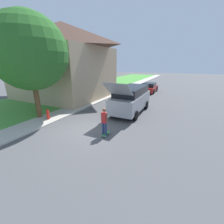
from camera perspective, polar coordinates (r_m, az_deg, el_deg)
name	(u,v)px	position (r m, az deg, el deg)	size (l,w,h in m)	color
ground_plane	(86,130)	(9.42, -9.70, -6.80)	(120.00, 120.00, 0.00)	#49494C
lawn	(60,98)	(18.78, -19.11, 5.21)	(10.00, 80.00, 0.08)	#478E38
sidewalk	(92,102)	(16.02, -7.81, 3.98)	(1.80, 80.00, 0.10)	#ADA89E
house	(64,60)	(19.11, -17.84, 18.47)	(10.17, 9.60, 8.14)	tan
lawn_tree_near	(30,52)	(11.86, -28.91, 19.23)	(4.97, 4.97, 7.00)	brown
suv_parked	(131,99)	(12.36, 7.25, 5.09)	(2.09, 5.80, 2.79)	gray
car_down_street	(149,88)	(22.04, 13.96, 9.00)	(1.93, 4.01, 1.30)	maroon
skateboarder	(104,121)	(8.26, -2.94, -3.34)	(0.41, 0.22, 1.65)	navy
skateboard	(106,134)	(8.65, -2.24, -8.32)	(0.21, 0.76, 0.10)	#337F3D
fire_hydrant	(48,114)	(11.61, -23.24, -0.80)	(0.20, 0.20, 0.74)	red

